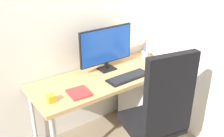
{
  "coord_description": "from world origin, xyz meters",
  "views": [
    {
      "loc": [
        -1.31,
        -1.91,
        1.91
      ],
      "look_at": [
        0.03,
        -0.06,
        0.83
      ],
      "focal_mm": 41.28,
      "sensor_mm": 36.0,
      "label": 1
    }
  ],
  "objects_px": {
    "pen_holder": "(145,55)",
    "notebook": "(79,93)",
    "desk_clamp_accessory": "(51,98)",
    "filing_cabinet": "(143,97)",
    "mouse": "(159,68)",
    "keyboard": "(128,77)",
    "monitor": "(106,47)",
    "office_chair": "(159,112)"
  },
  "relations": [
    {
      "from": "pen_holder",
      "to": "notebook",
      "type": "xyz_separation_m",
      "value": [
        -1.02,
        -0.26,
        -0.04
      ]
    },
    {
      "from": "desk_clamp_accessory",
      "to": "filing_cabinet",
      "type": "bearing_deg",
      "value": 5.32
    },
    {
      "from": "filing_cabinet",
      "to": "pen_holder",
      "type": "height_order",
      "value": "pen_holder"
    },
    {
      "from": "mouse",
      "to": "notebook",
      "type": "distance_m",
      "value": 0.94
    },
    {
      "from": "keyboard",
      "to": "notebook",
      "type": "xyz_separation_m",
      "value": [
        -0.55,
        0.02,
        -0.0
      ]
    },
    {
      "from": "mouse",
      "to": "pen_holder",
      "type": "distance_m",
      "value": 0.32
    },
    {
      "from": "monitor",
      "to": "pen_holder",
      "type": "xyz_separation_m",
      "value": [
        0.53,
        -0.02,
        -0.21
      ]
    },
    {
      "from": "filing_cabinet",
      "to": "notebook",
      "type": "relative_size",
      "value": 3.13
    },
    {
      "from": "office_chair",
      "to": "desk_clamp_accessory",
      "type": "relative_size",
      "value": 18.21
    },
    {
      "from": "mouse",
      "to": "desk_clamp_accessory",
      "type": "distance_m",
      "value": 1.2
    },
    {
      "from": "monitor",
      "to": "desk_clamp_accessory",
      "type": "bearing_deg",
      "value": -160.63
    },
    {
      "from": "notebook",
      "to": "desk_clamp_accessory",
      "type": "xyz_separation_m",
      "value": [
        -0.25,
        0.02,
        0.02
      ]
    },
    {
      "from": "filing_cabinet",
      "to": "keyboard",
      "type": "xyz_separation_m",
      "value": [
        -0.36,
        -0.14,
        0.43
      ]
    },
    {
      "from": "pen_holder",
      "to": "desk_clamp_accessory",
      "type": "relative_size",
      "value": 2.66
    },
    {
      "from": "office_chair",
      "to": "pen_holder",
      "type": "xyz_separation_m",
      "value": [
        0.52,
        0.77,
        0.16
      ]
    },
    {
      "from": "filing_cabinet",
      "to": "mouse",
      "type": "relative_size",
      "value": 5.88
    },
    {
      "from": "office_chair",
      "to": "desk_clamp_accessory",
      "type": "height_order",
      "value": "office_chair"
    },
    {
      "from": "monitor",
      "to": "keyboard",
      "type": "relative_size",
      "value": 1.34
    },
    {
      "from": "monitor",
      "to": "mouse",
      "type": "xyz_separation_m",
      "value": [
        0.45,
        -0.33,
        -0.24
      ]
    },
    {
      "from": "keyboard",
      "to": "mouse",
      "type": "bearing_deg",
      "value": -4.39
    },
    {
      "from": "office_chair",
      "to": "filing_cabinet",
      "type": "bearing_deg",
      "value": 57.38
    },
    {
      "from": "office_chair",
      "to": "notebook",
      "type": "height_order",
      "value": "office_chair"
    },
    {
      "from": "filing_cabinet",
      "to": "mouse",
      "type": "bearing_deg",
      "value": -78.7
    },
    {
      "from": "filing_cabinet",
      "to": "office_chair",
      "type": "bearing_deg",
      "value": -122.62
    },
    {
      "from": "pen_holder",
      "to": "notebook",
      "type": "height_order",
      "value": "pen_holder"
    },
    {
      "from": "notebook",
      "to": "pen_holder",
      "type": "bearing_deg",
      "value": 18.81
    },
    {
      "from": "office_chair",
      "to": "monitor",
      "type": "height_order",
      "value": "office_chair"
    },
    {
      "from": "filing_cabinet",
      "to": "keyboard",
      "type": "bearing_deg",
      "value": -158.02
    },
    {
      "from": "office_chair",
      "to": "monitor",
      "type": "distance_m",
      "value": 0.87
    },
    {
      "from": "mouse",
      "to": "notebook",
      "type": "bearing_deg",
      "value": 164.15
    },
    {
      "from": "mouse",
      "to": "office_chair",
      "type": "bearing_deg",
      "value": -146.68
    },
    {
      "from": "pen_holder",
      "to": "desk_clamp_accessory",
      "type": "bearing_deg",
      "value": -169.34
    },
    {
      "from": "office_chair",
      "to": "keyboard",
      "type": "xyz_separation_m",
      "value": [
        0.05,
        0.49,
        0.12
      ]
    },
    {
      "from": "mouse",
      "to": "pen_holder",
      "type": "relative_size",
      "value": 0.61
    },
    {
      "from": "office_chair",
      "to": "mouse",
      "type": "xyz_separation_m",
      "value": [
        0.44,
        0.46,
        0.13
      ]
    },
    {
      "from": "office_chair",
      "to": "filing_cabinet",
      "type": "relative_size",
      "value": 1.91
    },
    {
      "from": "office_chair",
      "to": "pen_holder",
      "type": "distance_m",
      "value": 0.94
    },
    {
      "from": "mouse",
      "to": "notebook",
      "type": "height_order",
      "value": "mouse"
    },
    {
      "from": "office_chair",
      "to": "pen_holder",
      "type": "bearing_deg",
      "value": 55.68
    },
    {
      "from": "desk_clamp_accessory",
      "to": "monitor",
      "type": "bearing_deg",
      "value": 19.37
    },
    {
      "from": "pen_holder",
      "to": "notebook",
      "type": "relative_size",
      "value": 0.88
    },
    {
      "from": "filing_cabinet",
      "to": "desk_clamp_accessory",
      "type": "bearing_deg",
      "value": -174.68
    }
  ]
}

